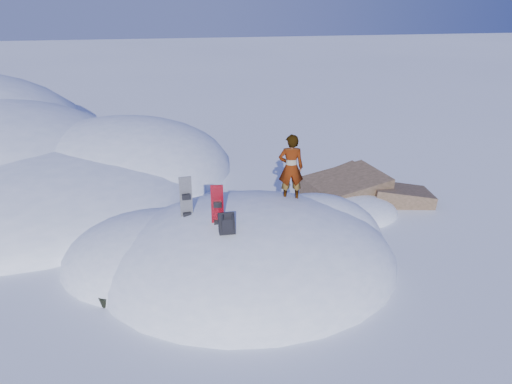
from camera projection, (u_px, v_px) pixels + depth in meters
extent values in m
plane|color=white|center=(250.00, 265.00, 11.85)|extent=(120.00, 120.00, 0.00)
ellipsoid|color=white|center=(250.00, 265.00, 11.85)|extent=(7.00, 6.00, 3.00)
ellipsoid|color=white|center=(156.00, 261.00, 12.03)|extent=(4.40, 4.00, 2.20)
ellipsoid|color=white|center=(313.00, 243.00, 12.88)|extent=(3.60, 3.20, 2.50)
ellipsoid|color=white|center=(32.00, 201.00, 15.41)|extent=(10.00, 9.00, 2.80)
ellipsoid|color=white|center=(120.00, 170.00, 18.10)|extent=(8.00, 8.00, 3.60)
ellipsoid|color=white|center=(42.00, 213.00, 14.58)|extent=(6.00, 5.00, 1.80)
cube|color=brown|center=(346.00, 197.00, 15.51)|extent=(2.82, 2.41, 1.62)
cube|color=brown|center=(399.00, 204.00, 15.48)|extent=(2.16, 1.80, 1.33)
cube|color=brown|center=(350.00, 184.00, 16.74)|extent=(2.08, 2.01, 1.10)
ellipsoid|color=white|center=(344.00, 214.00, 14.57)|extent=(3.20, 2.40, 1.00)
cube|color=red|center=(218.00, 216.00, 10.67)|extent=(0.27, 0.07, 1.42)
cube|color=black|center=(218.00, 205.00, 10.51)|extent=(0.18, 0.12, 0.11)
cube|color=black|center=(218.00, 223.00, 10.67)|extent=(0.18, 0.12, 0.11)
cube|color=black|center=(187.00, 208.00, 11.21)|extent=(0.28, 0.09, 1.49)
cube|color=black|center=(186.00, 197.00, 11.04)|extent=(0.19, 0.12, 0.12)
cube|color=black|center=(187.00, 215.00, 11.21)|extent=(0.19, 0.12, 0.12)
cube|color=black|center=(227.00, 224.00, 10.31)|extent=(0.33, 0.39, 0.51)
cube|color=black|center=(227.00, 226.00, 10.17)|extent=(0.23, 0.20, 0.28)
cylinder|color=black|center=(222.00, 221.00, 10.13)|extent=(0.04, 0.19, 0.34)
cylinder|color=black|center=(232.00, 220.00, 10.17)|extent=(0.04, 0.19, 0.34)
cube|color=black|center=(111.00, 294.00, 10.56)|extent=(0.81, 0.78, 0.18)
cube|color=black|center=(126.00, 284.00, 10.77)|extent=(0.37, 0.28, 0.12)
imported|color=slate|center=(291.00, 168.00, 11.93)|extent=(0.65, 0.47, 1.66)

